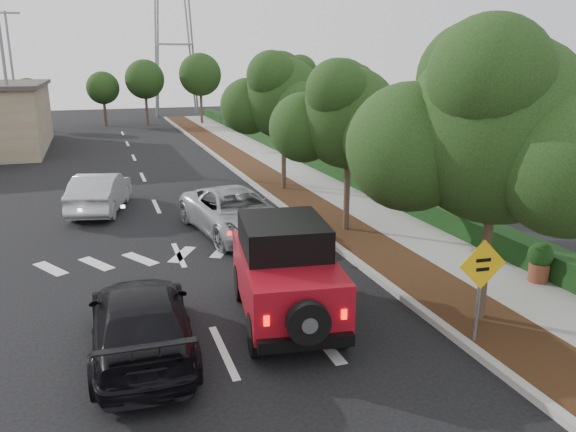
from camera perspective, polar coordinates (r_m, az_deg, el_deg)
name	(u,v)px	position (r m, az deg, el deg)	size (l,w,h in m)	color
ground	(224,352)	(11.39, -6.56, -13.54)	(120.00, 120.00, 0.00)	black
curb	(269,196)	(23.39, -1.98, 2.08)	(0.20, 70.00, 0.15)	#9E9B93
planting_strip	(291,194)	(23.69, 0.34, 2.23)	(1.80, 70.00, 0.12)	black
sidewalk	(333,191)	(24.37, 4.56, 2.56)	(2.00, 70.00, 0.12)	gray
hedge	(362,181)	(24.88, 7.55, 3.54)	(0.80, 70.00, 0.80)	black
transmission_tower	(178,117)	(58.57, -11.15, 9.86)	(7.00, 4.00, 28.00)	slate
street_tree_near	(479,321)	(13.20, 18.83, -10.07)	(3.80, 3.80, 5.92)	black
street_tree_mid	(346,232)	(18.78, 5.88, -1.62)	(3.20, 3.20, 5.32)	black
street_tree_far	(284,191)	(24.63, -0.43, 2.60)	(3.40, 3.40, 5.62)	black
light_pole_a	(16,158)	(36.46, -25.88, 5.29)	(2.00, 0.22, 9.00)	slate
light_pole_b	(20,134)	(48.39, -25.54, 7.51)	(2.00, 0.22, 9.00)	slate
red_jeep	(284,269)	(12.28, -0.39, -5.44)	(2.43, 4.47, 2.21)	black
silver_suv_ahead	(235,212)	(18.40, -5.37, 0.39)	(2.41, 5.24, 1.45)	#A3A6AA
black_suv_oncoming	(141,321)	(11.35, -14.71, -10.25)	(1.90, 4.67, 1.36)	black
silver_sedan_oncoming	(100,192)	(22.27, -18.55, 2.32)	(1.55, 4.44, 1.46)	#AEB0B6
speed_hump_sign	(481,277)	(11.51, 19.02, -5.91)	(1.00, 0.12, 2.13)	slate
terracotta_planter	(540,258)	(15.45, 24.25, -3.95)	(0.62, 0.62, 1.08)	brown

